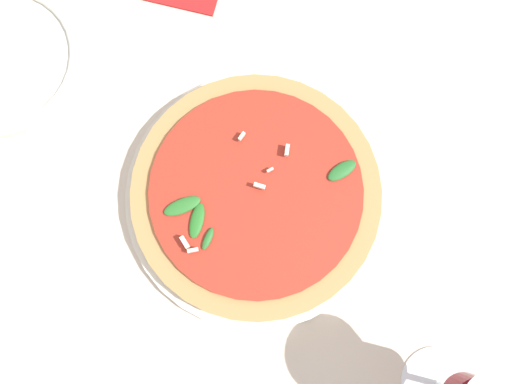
# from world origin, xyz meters

# --- Properties ---
(ground_plane) EXTENTS (6.00, 6.00, 0.00)m
(ground_plane) POSITION_xyz_m (0.00, 0.00, 0.00)
(ground_plane) COLOR beige
(pizza_arugula_main) EXTENTS (0.30, 0.30, 0.05)m
(pizza_arugula_main) POSITION_xyz_m (-0.02, -0.02, 0.02)
(pizza_arugula_main) COLOR silver
(pizza_arugula_main) RESTS_ON ground_plane
(side_plate_white) EXTENTS (0.20, 0.20, 0.02)m
(side_plate_white) POSITION_xyz_m (-0.37, 0.02, 0.01)
(side_plate_white) COLOR silver
(side_plate_white) RESTS_ON ground_plane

